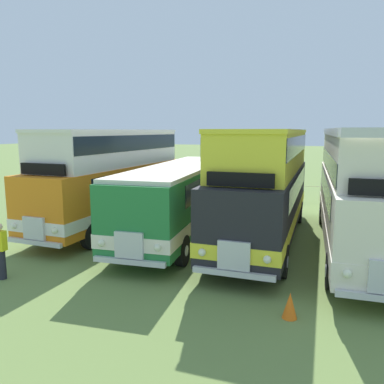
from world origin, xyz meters
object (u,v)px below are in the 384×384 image
Objects in this scene: bus_fourth_in_row at (361,187)px; cone_mid_row at (290,305)px; bus_first_in_row at (112,174)px; bus_third_in_row at (266,180)px; bus_second_in_row at (182,194)px; marshal_person at (1,251)px.

cone_mid_row is at bearing -107.76° from bus_fourth_in_row.
bus_first_in_row is 0.90× the size of bus_third_in_row.
bus_second_in_row is 8.23m from cone_mid_row.
bus_second_in_row is 7.09m from bus_fourth_in_row.
bus_first_in_row is 0.86× the size of bus_fourth_in_row.
bus_fourth_in_row is at bearing -1.17° from bus_first_in_row.
bus_second_in_row reaches higher than cone_mid_row.
cone_mid_row is 8.46m from marshal_person.
bus_second_in_row is 0.96× the size of bus_fourth_in_row.
bus_fourth_in_row is (3.53, -0.12, -0.11)m from bus_third_in_row.
marshal_person is at bearing -178.28° from cone_mid_row.
bus_third_in_row is 3.53m from bus_fourth_in_row.
bus_third_in_row is at bearing -0.79° from bus_first_in_row.
bus_first_in_row is at bearing 178.83° from bus_fourth_in_row.
bus_first_in_row is 10.59m from bus_fourth_in_row.
marshal_person is (-3.41, -6.61, -0.87)m from bus_second_in_row.
bus_second_in_row is (3.52, -0.20, -0.71)m from bus_first_in_row.
bus_third_in_row reaches higher than bus_second_in_row.
cone_mid_row is at bearing -51.63° from bus_second_in_row.
marshal_person is at bearing -147.79° from bus_fourth_in_row.
bus_fourth_in_row reaches higher than marshal_person.
bus_first_in_row is 0.89× the size of bus_second_in_row.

